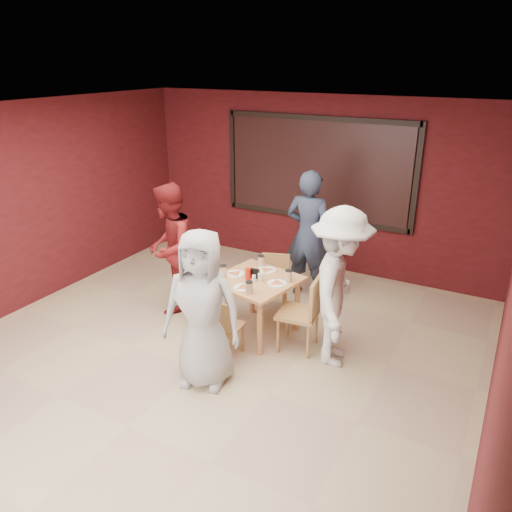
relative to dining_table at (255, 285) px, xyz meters
The scene contains 11 objects.
floor 1.25m from the dining_table, 101.57° to the right, with size 7.00×7.00×0.00m, color tan.
window_blinds 2.61m from the dining_table, 95.10° to the left, with size 3.00×0.02×1.50m, color black.
dining_table is the anchor object (origin of this frame).
chair_front 0.75m from the dining_table, 93.43° to the right, with size 0.39×0.39×0.78m.
chair_back 0.70m from the dining_table, 95.64° to the left, with size 0.49×0.49×0.80m.
chair_left 0.76m from the dining_table, behind, with size 0.57×0.57×0.95m.
chair_right 0.73m from the dining_table, ahead, with size 0.52×0.52×0.95m.
diner_front 1.20m from the dining_table, 89.19° to the right, with size 0.85×0.56×1.75m, color #A6A6A6.
diner_back 1.36m from the dining_table, 83.87° to the left, with size 0.69×0.45×1.88m, color #2B344C.
diner_left 1.37m from the dining_table, behind, with size 0.87×0.68×1.79m, color maroon.
diner_right 1.17m from the dining_table, ahead, with size 1.20×0.69×1.86m, color silver.
Camera 1 is at (2.93, -3.90, 3.32)m, focal length 35.00 mm.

